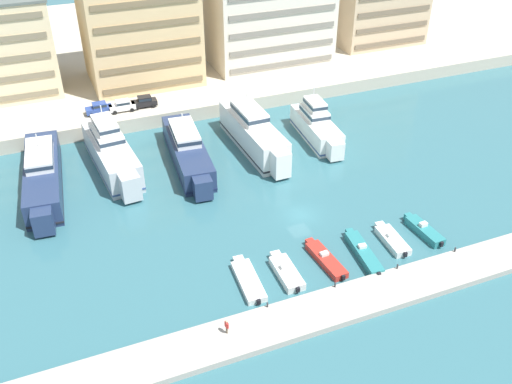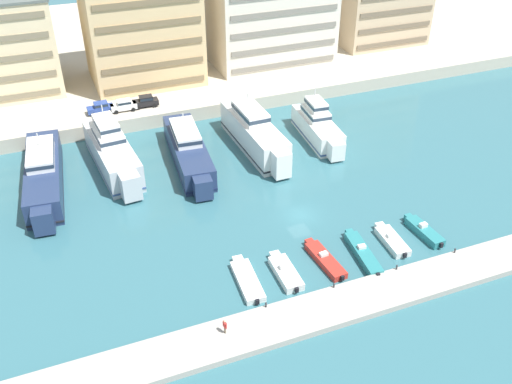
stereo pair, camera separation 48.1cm
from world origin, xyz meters
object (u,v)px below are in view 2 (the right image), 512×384
yacht_navy_far_left (44,174)px  motorboat_white_left (285,272)px  motorboat_red_mid_left (325,260)px  motorboat_teal_center_right (424,231)px  yacht_white_center_left (255,133)px  car_white_left (124,105)px  motorboat_white_far_left (247,280)px  yacht_navy_mid_left (188,150)px  car_black_mid_left (146,101)px  pedestrian_near_edge (225,325)px  yacht_silver_left (112,152)px  car_blue_far_left (101,107)px  yacht_white_center (318,126)px  motorboat_white_center (392,240)px  motorboat_teal_center_left (363,253)px

yacht_navy_far_left → motorboat_white_left: 36.03m
yacht_navy_far_left → motorboat_red_mid_left: yacht_navy_far_left is taller
motorboat_teal_center_right → motorboat_white_left: bearing=-178.4°
yacht_white_center_left → car_white_left: (-16.38, 15.31, 0.76)m
motorboat_white_far_left → yacht_navy_mid_left: bearing=87.3°
car_white_left → car_black_mid_left: bearing=3.7°
car_white_left → pedestrian_near_edge: 48.93m
yacht_silver_left → car_blue_far_left: 13.82m
yacht_white_center_left → car_blue_far_left: 25.45m
yacht_silver_left → pedestrian_near_edge: size_ratio=12.09×
yacht_navy_mid_left → motorboat_red_mid_left: (8.00, -26.88, -1.54)m
yacht_white_center → motorboat_white_center: yacht_white_center is taller
motorboat_white_center → car_white_left: car_white_left is taller
yacht_navy_far_left → car_black_mid_left: (17.20, 15.18, 1.23)m
motorboat_red_mid_left → motorboat_white_center: 8.84m
yacht_white_center → yacht_navy_far_left: bearing=178.4°
yacht_white_center → car_white_left: yacht_white_center is taller
motorboat_white_center → pedestrian_near_edge: bearing=-164.1°
yacht_navy_far_left → yacht_silver_left: (9.41, 1.62, 0.57)m
yacht_white_center → yacht_silver_left: bearing=175.0°
yacht_navy_mid_left → motorboat_white_far_left: yacht_navy_mid_left is taller
motorboat_white_left → motorboat_red_mid_left: 5.01m
motorboat_red_mid_left → car_white_left: 44.93m
yacht_silver_left → car_white_left: 14.00m
pedestrian_near_edge → yacht_white_center: bearing=51.2°
yacht_white_center_left → pedestrian_near_edge: yacht_white_center_left is taller
yacht_navy_mid_left → motorboat_red_mid_left: yacht_navy_mid_left is taller
car_black_mid_left → pedestrian_near_edge: 49.28m
yacht_silver_left → motorboat_teal_center_right: (31.63, -29.03, -2.10)m
car_black_mid_left → yacht_navy_mid_left: bearing=-81.1°
yacht_white_center → motorboat_white_left: bearing=-122.9°
motorboat_red_mid_left → motorboat_teal_center_right: size_ratio=1.13×
car_blue_far_left → motorboat_teal_center_left: bearing=-63.2°
motorboat_white_left → pedestrian_near_edge: pedestrian_near_edge is taller
yacht_silver_left → yacht_white_center: size_ratio=1.27×
yacht_white_center → motorboat_white_far_left: bearing=-129.4°
yacht_navy_mid_left → pedestrian_near_edge: size_ratio=13.06×
motorboat_white_center → car_black_mid_left: bearing=114.4°
yacht_navy_mid_left → motorboat_red_mid_left: 28.09m
yacht_white_center_left → motorboat_white_far_left: (-11.56, -27.10, -2.16)m
yacht_navy_mid_left → motorboat_teal_center_left: 30.28m
yacht_white_center_left → motorboat_teal_center_left: (2.14, -27.95, -2.02)m
yacht_navy_far_left → motorboat_white_far_left: (18.44, -27.47, -1.68)m
yacht_white_center_left → motorboat_white_center: yacht_white_center_left is taller
yacht_navy_far_left → car_white_left: yacht_navy_far_left is taller
car_white_left → car_black_mid_left: (3.57, 0.23, 0.00)m
yacht_silver_left → motorboat_white_center: bearing=-47.0°
motorboat_white_left → motorboat_red_mid_left: (5.00, 0.32, -0.06)m
motorboat_teal_center_left → car_blue_far_left: (-22.10, 43.72, 2.78)m
yacht_navy_mid_left → car_black_mid_left: bearing=98.9°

